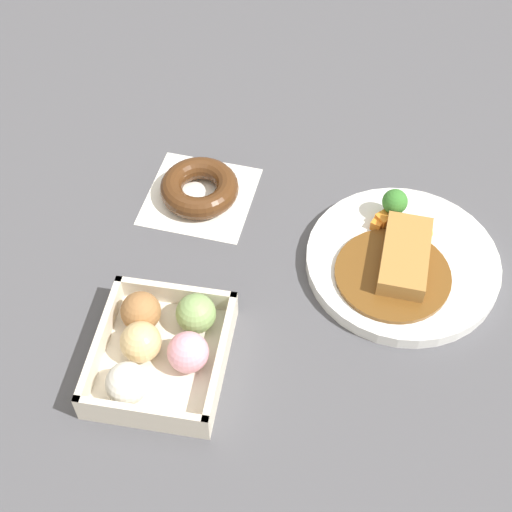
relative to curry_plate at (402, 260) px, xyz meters
The scene contains 4 objects.
ground_plane 0.12m from the curry_plate, 85.50° to the right, with size 1.60×1.60×0.00m, color #4C4C51.
curry_plate is the anchor object (origin of this frame).
donut_box 0.32m from the curry_plate, 55.68° to the right, with size 0.17×0.15×0.06m.
chocolate_ring_donut 0.29m from the curry_plate, 105.68° to the right, with size 0.15×0.15×0.03m.
Camera 1 is at (0.59, 0.03, 0.75)m, focal length 52.08 mm.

